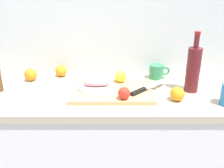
{
  "coord_description": "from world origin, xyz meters",
  "views": [
    {
      "loc": [
        0.18,
        -1.33,
        1.48
      ],
      "look_at": [
        0.18,
        -0.03,
        0.95
      ],
      "focal_mm": 41.51,
      "sensor_mm": 36.0,
      "label": 1
    }
  ],
  "objects_px": {
    "cutting_board": "(112,91)",
    "orange_0": "(31,75)",
    "lemon_0": "(121,77)",
    "fish_fillet": "(97,83)",
    "chef_knife": "(145,89)",
    "wine_bottle": "(193,69)",
    "white_plate": "(97,87)",
    "coffee_mug_2": "(157,71)"
  },
  "relations": [
    {
      "from": "white_plate",
      "to": "coffee_mug_2",
      "type": "relative_size",
      "value": 1.58
    },
    {
      "from": "fish_fillet",
      "to": "chef_knife",
      "type": "distance_m",
      "value": 0.26
    },
    {
      "from": "fish_fillet",
      "to": "chef_knife",
      "type": "bearing_deg",
      "value": -6.07
    },
    {
      "from": "lemon_0",
      "to": "fish_fillet",
      "type": "bearing_deg",
      "value": -145.58
    },
    {
      "from": "wine_bottle",
      "to": "coffee_mug_2",
      "type": "xyz_separation_m",
      "value": [
        -0.16,
        0.2,
        -0.09
      ]
    },
    {
      "from": "orange_0",
      "to": "chef_knife",
      "type": "bearing_deg",
      "value": -16.18
    },
    {
      "from": "cutting_board",
      "to": "orange_0",
      "type": "relative_size",
      "value": 5.84
    },
    {
      "from": "cutting_board",
      "to": "lemon_0",
      "type": "distance_m",
      "value": 0.12
    },
    {
      "from": "cutting_board",
      "to": "chef_knife",
      "type": "xyz_separation_m",
      "value": [
        0.18,
        -0.02,
        0.02
      ]
    },
    {
      "from": "fish_fillet",
      "to": "wine_bottle",
      "type": "relative_size",
      "value": 0.46
    },
    {
      "from": "white_plate",
      "to": "chef_knife",
      "type": "relative_size",
      "value": 0.9
    },
    {
      "from": "cutting_board",
      "to": "coffee_mug_2",
      "type": "distance_m",
      "value": 0.36
    },
    {
      "from": "fish_fillet",
      "to": "chef_knife",
      "type": "height_order",
      "value": "fish_fillet"
    },
    {
      "from": "white_plate",
      "to": "lemon_0",
      "type": "xyz_separation_m",
      "value": [
        0.14,
        0.09,
        0.03
      ]
    },
    {
      "from": "lemon_0",
      "to": "wine_bottle",
      "type": "distance_m",
      "value": 0.4
    },
    {
      "from": "fish_fillet",
      "to": "coffee_mug_2",
      "type": "height_order",
      "value": "coffee_mug_2"
    },
    {
      "from": "wine_bottle",
      "to": "lemon_0",
      "type": "bearing_deg",
      "value": 168.07
    },
    {
      "from": "cutting_board",
      "to": "orange_0",
      "type": "bearing_deg",
      "value": 160.09
    },
    {
      "from": "coffee_mug_2",
      "to": "orange_0",
      "type": "distance_m",
      "value": 0.78
    },
    {
      "from": "fish_fillet",
      "to": "wine_bottle",
      "type": "bearing_deg",
      "value": 1.17
    },
    {
      "from": "white_plate",
      "to": "wine_bottle",
      "type": "height_order",
      "value": "wine_bottle"
    },
    {
      "from": "white_plate",
      "to": "fish_fillet",
      "type": "relative_size",
      "value": 1.33
    },
    {
      "from": "coffee_mug_2",
      "to": "orange_0",
      "type": "height_order",
      "value": "coffee_mug_2"
    },
    {
      "from": "chef_knife",
      "to": "lemon_0",
      "type": "distance_m",
      "value": 0.18
    },
    {
      "from": "chef_knife",
      "to": "orange_0",
      "type": "bearing_deg",
      "value": 119.06
    },
    {
      "from": "coffee_mug_2",
      "to": "orange_0",
      "type": "relative_size",
      "value": 1.69
    },
    {
      "from": "chef_knife",
      "to": "wine_bottle",
      "type": "relative_size",
      "value": 0.68
    },
    {
      "from": "cutting_board",
      "to": "chef_knife",
      "type": "height_order",
      "value": "chef_knife"
    },
    {
      "from": "coffee_mug_2",
      "to": "chef_knife",
      "type": "bearing_deg",
      "value": -113.48
    },
    {
      "from": "cutting_board",
      "to": "wine_bottle",
      "type": "relative_size",
      "value": 1.34
    },
    {
      "from": "chef_knife",
      "to": "orange_0",
      "type": "distance_m",
      "value": 0.7
    },
    {
      "from": "chef_knife",
      "to": "fish_fillet",
      "type": "bearing_deg",
      "value": 129.17
    },
    {
      "from": "cutting_board",
      "to": "white_plate",
      "type": "xyz_separation_m",
      "value": [
        -0.08,
        0.01,
        0.02
      ]
    },
    {
      "from": "cutting_board",
      "to": "wine_bottle",
      "type": "bearing_deg",
      "value": 3.0
    },
    {
      "from": "cutting_board",
      "to": "coffee_mug_2",
      "type": "xyz_separation_m",
      "value": [
        0.28,
        0.22,
        0.03
      ]
    },
    {
      "from": "cutting_board",
      "to": "lemon_0",
      "type": "height_order",
      "value": "lemon_0"
    },
    {
      "from": "lemon_0",
      "to": "coffee_mug_2",
      "type": "xyz_separation_m",
      "value": [
        0.23,
        0.11,
        -0.01
      ]
    },
    {
      "from": "white_plate",
      "to": "cutting_board",
      "type": "bearing_deg",
      "value": -8.26
    },
    {
      "from": "white_plate",
      "to": "wine_bottle",
      "type": "relative_size",
      "value": 0.61
    },
    {
      "from": "fish_fillet",
      "to": "white_plate",
      "type": "bearing_deg",
      "value": 180.0
    },
    {
      "from": "wine_bottle",
      "to": "coffee_mug_2",
      "type": "relative_size",
      "value": 2.58
    },
    {
      "from": "lemon_0",
      "to": "wine_bottle",
      "type": "xyz_separation_m",
      "value": [
        0.39,
        -0.08,
        0.08
      ]
    }
  ]
}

